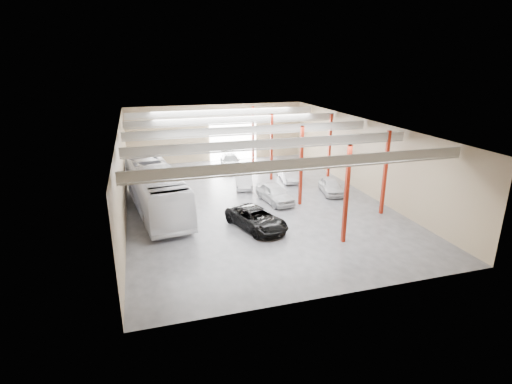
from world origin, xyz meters
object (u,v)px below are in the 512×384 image
coach_bus (155,188)px  car_row_b (244,179)px  black_sedan (256,219)px  car_right_near (289,173)px  car_row_c (230,161)px  car_row_a (275,193)px  car_right_far (331,186)px

coach_bus → car_row_b: coach_bus is taller
black_sedan → car_right_near: bearing=39.5°
car_row_c → car_right_near: bearing=-46.9°
car_row_b → car_right_near: bearing=21.1°
car_row_a → car_right_near: (3.67, 6.02, -0.05)m
car_right_near → black_sedan: bearing=-113.3°
car_right_near → car_right_far: (2.32, -5.20, -0.04)m
coach_bus → car_row_b: size_ratio=3.02×
car_right_near → car_right_far: size_ratio=1.10×
coach_bus → car_row_a: (10.33, -0.98, -1.11)m
car_right_near → car_right_far: car_right_near is taller
car_row_a → car_row_c: (-1.10, 12.82, -0.04)m
black_sedan → car_right_far: bearing=14.2°
black_sedan → car_right_near: black_sedan is taller
car_row_a → car_row_b: (-1.52, 5.20, -0.07)m
coach_bus → car_row_b: 9.85m
car_row_a → car_right_near: car_row_a is taller
car_row_a → car_right_far: (5.98, 0.82, -0.10)m
car_row_b → coach_bus: bearing=-142.3°
car_row_b → car_right_near: size_ratio=0.98×
car_right_far → car_row_b: bearing=161.7°
coach_bus → car_row_c: size_ratio=2.57×
car_row_a → car_right_far: 6.04m
black_sedan → car_row_a: 6.14m
coach_bus → car_row_c: coach_bus is taller
car_row_b → car_right_far: 8.68m
coach_bus → car_right_far: 16.36m
black_sedan → coach_bus: bearing=120.0°
black_sedan → car_right_near: 13.20m
car_row_b → black_sedan: bearing=-87.5°
black_sedan → car_right_near: (6.94, 11.22, -0.01)m
car_row_c → car_right_near: size_ratio=1.14×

